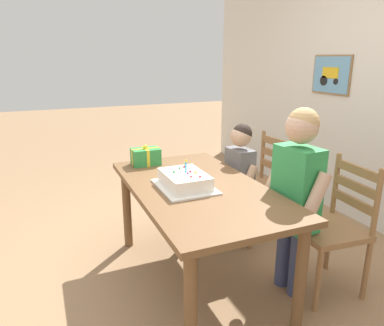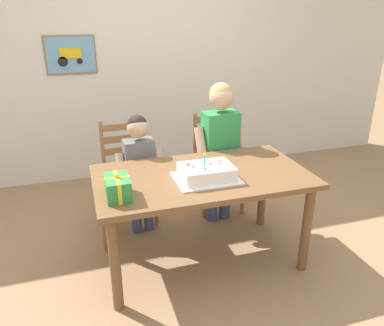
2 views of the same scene
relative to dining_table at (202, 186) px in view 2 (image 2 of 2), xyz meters
name	(u,v)px [view 2 (image 2 of 2)]	position (x,y,z in m)	size (l,w,h in m)	color
ground_plane	(201,258)	(0.00, 0.00, -0.64)	(20.00, 20.00, 0.00)	#997551
back_wall	(148,61)	(0.00, 1.91, 0.66)	(6.40, 0.11, 2.60)	silver
dining_table	(202,186)	(0.00, 0.00, 0.00)	(1.54, 0.84, 0.73)	brown
birthday_cake	(206,173)	(0.00, -0.09, 0.14)	(0.44, 0.34, 0.19)	white
gift_box_red_large	(118,187)	(-0.62, -0.18, 0.16)	(0.16, 0.23, 0.17)	#2D8E42
chair_left	(128,172)	(-0.43, 0.81, -0.17)	(0.44, 0.44, 0.92)	#996B42
chair_right	(217,161)	(0.43, 0.81, -0.17)	(0.46, 0.46, 0.92)	#996B42
child_older	(220,140)	(0.35, 0.55, 0.14)	(0.47, 0.27, 1.28)	#38426B
child_younger	(140,164)	(-0.36, 0.55, 0.01)	(0.39, 0.22, 1.06)	#38426B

